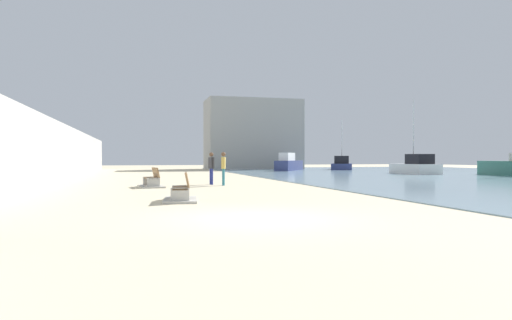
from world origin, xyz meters
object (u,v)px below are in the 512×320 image
(boat_far_right, at_px, (289,164))
(boat_distant, at_px, (416,166))
(boat_mid_bay, at_px, (342,164))
(person_standing, at_px, (223,166))
(bench_near, at_px, (181,194))
(person_walking, at_px, (211,166))
(bench_far, at_px, (152,182))

(boat_far_right, bearing_deg, boat_distant, -61.24)
(boat_mid_bay, bearing_deg, person_standing, -126.54)
(bench_near, bearing_deg, boat_far_right, 65.09)
(person_walking, xyz_separation_m, boat_mid_bay, (19.92, 25.28, -0.39))
(person_standing, height_order, boat_distant, boat_distant)
(person_standing, height_order, boat_far_right, boat_far_right)
(bench_far, distance_m, person_walking, 3.55)
(person_walking, relative_size, boat_far_right, 0.25)
(person_walking, height_order, boat_mid_bay, boat_mid_bay)
(bench_near, relative_size, person_standing, 1.24)
(person_walking, bearing_deg, boat_far_right, 61.87)
(bench_near, relative_size, boat_far_right, 0.31)
(boat_far_right, bearing_deg, person_standing, -116.30)
(bench_near, height_order, boat_mid_bay, boat_mid_bay)
(bench_near, xyz_separation_m, boat_far_right, (15.16, 32.65, 0.55))
(person_walking, bearing_deg, boat_distant, 27.66)
(boat_distant, bearing_deg, boat_far_right, 118.76)
(bench_far, xyz_separation_m, boat_far_right, (15.90, 24.99, 0.55))
(boat_mid_bay, relative_size, boat_distant, 0.95)
(bench_near, height_order, boat_distant, boat_distant)
(boat_mid_bay, height_order, boat_distant, boat_distant)
(bench_near, bearing_deg, boat_distant, 40.83)
(person_walking, height_order, person_standing, person_standing)
(bench_far, bearing_deg, bench_near, -84.50)
(boat_distant, bearing_deg, person_walking, -152.34)
(bench_near, height_order, bench_far, same)
(bench_near, height_order, person_standing, person_standing)
(boat_mid_bay, bearing_deg, boat_distant, -89.87)
(bench_far, bearing_deg, boat_far_right, 57.53)
(person_standing, bearing_deg, bench_far, -174.86)
(bench_far, xyz_separation_m, person_standing, (3.72, 0.33, 0.81))
(person_walking, relative_size, boat_mid_bay, 0.28)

